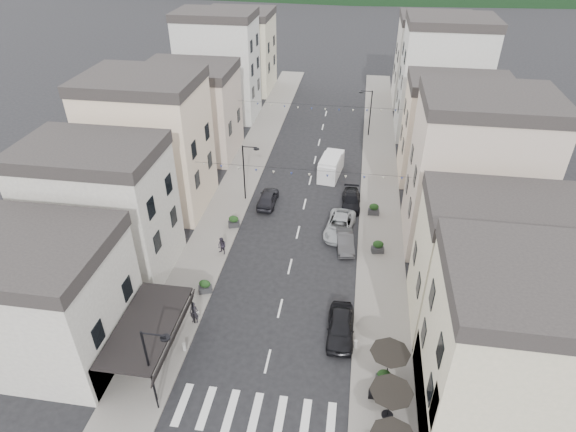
# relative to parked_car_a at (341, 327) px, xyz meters

# --- Properties ---
(sidewalk_left) EXTENTS (4.00, 76.00, 0.12)m
(sidewalk_left) POSITION_rel_parked_car_a_xyz_m (-12.10, 22.95, -0.73)
(sidewalk_left) COLOR slate
(sidewalk_left) RESTS_ON ground
(sidewalk_right) EXTENTS (4.00, 76.00, 0.12)m
(sidewalk_right) POSITION_rel_parked_car_a_xyz_m (2.90, 22.95, -0.73)
(sidewalk_right) COLOR slate
(sidewalk_right) RESTS_ON ground
(boutique_building) EXTENTS (12.00, 8.00, 8.00)m
(boutique_building) POSITION_rel_parked_car_a_xyz_m (-20.10, -4.05, 3.21)
(boutique_building) COLOR #ACA79E
(boutique_building) RESTS_ON ground
(bistro_building) EXTENTS (10.00, 8.00, 10.00)m
(bistro_building) POSITION_rel_parked_car_a_xyz_m (9.90, -5.05, 4.21)
(bistro_building) COLOR #BFB998
(bistro_building) RESTS_ON ground
(boutique_awning) EXTENTS (3.77, 7.50, 3.28)m
(boutique_awning) POSITION_rel_parked_car_a_xyz_m (-11.85, -4.05, 2.33)
(boutique_awning) COLOR black
(boutique_awning) RESTS_ON ground
(buildings_row_left) EXTENTS (10.20, 54.16, 14.00)m
(buildings_row_left) POSITION_rel_parked_car_a_xyz_m (-19.10, 28.71, 5.34)
(buildings_row_left) COLOR #ACA79E
(buildings_row_left) RESTS_ON ground
(buildings_row_right) EXTENTS (10.20, 54.16, 14.50)m
(buildings_row_right) POSITION_rel_parked_car_a_xyz_m (9.90, 27.55, 5.53)
(buildings_row_right) COLOR #BFB998
(buildings_row_right) RESTS_ON ground
(cafe_terrace) EXTENTS (2.50, 8.10, 2.53)m
(cafe_terrace) POSITION_rel_parked_car_a_xyz_m (3.10, -6.25, 1.57)
(cafe_terrace) COLOR black
(cafe_terrace) RESTS_ON ground
(streetlamp_left_near) EXTENTS (1.70, 0.56, 6.00)m
(streetlamp_left_near) POSITION_rel_parked_car_a_xyz_m (-10.42, -7.05, 2.91)
(streetlamp_left_near) COLOR black
(streetlamp_left_near) RESTS_ON ground
(streetlamp_left_far) EXTENTS (1.70, 0.56, 6.00)m
(streetlamp_left_far) POSITION_rel_parked_car_a_xyz_m (-10.42, 16.95, 2.91)
(streetlamp_left_far) COLOR black
(streetlamp_left_far) RESTS_ON ground
(streetlamp_right_far) EXTENTS (1.70, 0.56, 6.00)m
(streetlamp_right_far) POSITION_rel_parked_car_a_xyz_m (1.22, 34.95, 2.91)
(streetlamp_right_far) COLOR black
(streetlamp_right_far) RESTS_ON ground
(bollards) EXTENTS (11.66, 10.26, 0.60)m
(bollards) POSITION_rel_parked_car_a_xyz_m (-4.60, -3.55, -0.37)
(bollards) COLOR gray
(bollards) RESTS_ON ground
(bunting_near) EXTENTS (19.00, 0.28, 0.62)m
(bunting_near) POSITION_rel_parked_car_a_xyz_m (-4.60, 12.95, 4.87)
(bunting_near) COLOR black
(bunting_near) RESTS_ON ground
(bunting_far) EXTENTS (19.00, 0.28, 0.62)m
(bunting_far) POSITION_rel_parked_car_a_xyz_m (-4.60, 28.95, 4.87)
(bunting_far) COLOR black
(bunting_far) RESTS_ON ground
(parked_car_a) EXTENTS (1.94, 4.64, 1.57)m
(parked_car_a) POSITION_rel_parked_car_a_xyz_m (0.00, 0.00, 0.00)
(parked_car_a) COLOR black
(parked_car_a) RESTS_ON ground
(parked_car_b) EXTENTS (1.94, 4.16, 1.32)m
(parked_car_b) POSITION_rel_parked_car_a_xyz_m (-0.24, 10.36, -0.12)
(parked_car_b) COLOR #303032
(parked_car_b) RESTS_ON ground
(parked_car_c) EXTENTS (2.94, 5.47, 1.46)m
(parked_car_c) POSITION_rel_parked_car_a_xyz_m (-0.84, 12.57, -0.06)
(parked_car_c) COLOR #999DA2
(parked_car_c) RESTS_ON ground
(parked_car_d) EXTENTS (1.93, 4.48, 1.29)m
(parked_car_d) POSITION_rel_parked_car_a_xyz_m (0.00, 17.33, -0.14)
(parked_car_d) COLOR black
(parked_car_d) RESTS_ON ground
(parked_car_e) EXTENTS (1.77, 4.30, 1.46)m
(parked_car_e) POSITION_rel_parked_car_a_xyz_m (-8.25, 16.37, -0.06)
(parked_car_e) COLOR black
(parked_car_e) RESTS_ON ground
(delivery_van) EXTENTS (2.64, 5.23, 2.40)m
(delivery_van) POSITION_rel_parked_car_a_xyz_m (-2.52, 23.42, 0.39)
(delivery_van) COLOR silver
(delivery_van) RESTS_ON ground
(pedestrian_a) EXTENTS (0.65, 0.43, 1.77)m
(pedestrian_a) POSITION_rel_parked_car_a_xyz_m (-10.40, -0.43, 0.22)
(pedestrian_a) COLOR black
(pedestrian_a) RESTS_ON sidewalk_left
(pedestrian_b) EXTENTS (0.97, 0.89, 1.62)m
(pedestrian_b) POSITION_rel_parked_car_a_xyz_m (-10.57, 7.67, 0.14)
(pedestrian_b) COLOR #25212C
(pedestrian_b) RESTS_ON sidewalk_left
(planter_la) EXTENTS (1.15, 0.87, 1.15)m
(planter_la) POSITION_rel_parked_car_a_xyz_m (-10.60, 2.76, -0.11)
(planter_la) COLOR #2C2D2F
(planter_la) RESTS_ON sidewalk_left
(planter_lb) EXTENTS (1.17, 0.86, 1.17)m
(planter_lb) POSITION_rel_parked_car_a_xyz_m (-10.60, 11.83, -0.09)
(planter_lb) COLOR #28282A
(planter_lb) RESTS_ON sidewalk_left
(planter_ra) EXTENTS (1.00, 0.58, 1.10)m
(planter_ra) POSITION_rel_parked_car_a_xyz_m (2.91, -3.69, -0.13)
(planter_ra) COLOR #303033
(planter_ra) RESTS_ON sidewalk_right
(planter_rb) EXTENTS (1.14, 0.77, 1.17)m
(planter_rb) POSITION_rel_parked_car_a_xyz_m (2.60, 9.91, -0.10)
(planter_rb) COLOR #2F2F31
(planter_rb) RESTS_ON sidewalk_right
(planter_rc) EXTENTS (1.06, 0.60, 1.17)m
(planter_rc) POSITION_rel_parked_car_a_xyz_m (2.24, 15.94, -0.10)
(planter_rc) COLOR #323234
(planter_rc) RESTS_ON sidewalk_right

